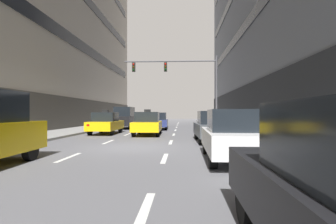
{
  "coord_description": "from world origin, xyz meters",
  "views": [
    {
      "loc": [
        2.24,
        -12.11,
        1.53
      ],
      "look_at": [
        0.71,
        17.46,
        1.64
      ],
      "focal_mm": 28.86,
      "sensor_mm": 36.0,
      "label": 1
    }
  ],
  "objects_px": {
    "car_driving_4": "(158,121)",
    "taxi_driving_0": "(106,123)",
    "car_parked_2": "(214,127)",
    "pedestrian_0": "(222,119)",
    "traffic_signal_0": "(185,77)",
    "car_parked_1": "(234,135)",
    "pedestrian_1": "(230,118)",
    "taxi_driving_2": "(148,124)",
    "car_driving_1": "(125,118)"
  },
  "relations": [
    {
      "from": "car_driving_4",
      "to": "pedestrian_1",
      "type": "height_order",
      "value": "pedestrian_1"
    },
    {
      "from": "car_driving_4",
      "to": "taxi_driving_0",
      "type": "bearing_deg",
      "value": -120.58
    },
    {
      "from": "pedestrian_0",
      "to": "pedestrian_1",
      "type": "height_order",
      "value": "pedestrian_1"
    },
    {
      "from": "traffic_signal_0",
      "to": "car_parked_1",
      "type": "bearing_deg",
      "value": -84.84
    },
    {
      "from": "taxi_driving_2",
      "to": "pedestrian_0",
      "type": "xyz_separation_m",
      "value": [
        5.79,
        4.48,
        0.22
      ]
    },
    {
      "from": "taxi_driving_0",
      "to": "pedestrian_1",
      "type": "relative_size",
      "value": 2.66
    },
    {
      "from": "car_driving_1",
      "to": "pedestrian_0",
      "type": "height_order",
      "value": "car_driving_1"
    },
    {
      "from": "car_driving_4",
      "to": "pedestrian_1",
      "type": "distance_m",
      "value": 7.84
    },
    {
      "from": "taxi_driving_0",
      "to": "traffic_signal_0",
      "type": "xyz_separation_m",
      "value": [
        5.8,
        5.24,
        4.08
      ]
    },
    {
      "from": "car_parked_2",
      "to": "pedestrian_0",
      "type": "distance_m",
      "value": 8.79
    },
    {
      "from": "car_driving_1",
      "to": "car_driving_4",
      "type": "height_order",
      "value": "car_driving_1"
    },
    {
      "from": "taxi_driving_0",
      "to": "pedestrian_1",
      "type": "xyz_separation_m",
      "value": [
        10.55,
        8.65,
        0.27
      ]
    },
    {
      "from": "car_driving_4",
      "to": "car_parked_1",
      "type": "bearing_deg",
      "value": -76.51
    },
    {
      "from": "car_parked_2",
      "to": "pedestrian_0",
      "type": "relative_size",
      "value": 2.9
    },
    {
      "from": "car_driving_4",
      "to": "traffic_signal_0",
      "type": "distance_m",
      "value": 4.79
    },
    {
      "from": "taxi_driving_0",
      "to": "car_driving_1",
      "type": "height_order",
      "value": "car_driving_1"
    },
    {
      "from": "pedestrian_0",
      "to": "taxi_driving_2",
      "type": "bearing_deg",
      "value": -142.27
    },
    {
      "from": "car_driving_4",
      "to": "car_driving_1",
      "type": "bearing_deg",
      "value": 161.59
    },
    {
      "from": "car_driving_1",
      "to": "car_parked_1",
      "type": "bearing_deg",
      "value": -67.25
    },
    {
      "from": "traffic_signal_0",
      "to": "pedestrian_0",
      "type": "distance_m",
      "value": 5.26
    },
    {
      "from": "car_driving_4",
      "to": "pedestrian_0",
      "type": "distance_m",
      "value": 6.01
    },
    {
      "from": "car_driving_1",
      "to": "traffic_signal_0",
      "type": "height_order",
      "value": "traffic_signal_0"
    },
    {
      "from": "car_driving_4",
      "to": "car_parked_2",
      "type": "distance_m",
      "value": 11.34
    },
    {
      "from": "pedestrian_1",
      "to": "car_parked_1",
      "type": "bearing_deg",
      "value": -99.72
    },
    {
      "from": "car_parked_2",
      "to": "traffic_signal_0",
      "type": "distance_m",
      "value": 11.13
    },
    {
      "from": "car_driving_4",
      "to": "pedestrian_0",
      "type": "relative_size",
      "value": 2.8
    },
    {
      "from": "car_parked_2",
      "to": "traffic_signal_0",
      "type": "xyz_separation_m",
      "value": [
        -1.44,
        10.27,
        4.05
      ]
    },
    {
      "from": "taxi_driving_0",
      "to": "traffic_signal_0",
      "type": "relative_size",
      "value": 0.5
    },
    {
      "from": "car_driving_4",
      "to": "pedestrian_1",
      "type": "xyz_separation_m",
      "value": [
        7.22,
        3.03,
        0.28
      ]
    },
    {
      "from": "taxi_driving_2",
      "to": "pedestrian_0",
      "type": "distance_m",
      "value": 7.32
    },
    {
      "from": "taxi_driving_2",
      "to": "pedestrian_1",
      "type": "relative_size",
      "value": 2.72
    },
    {
      "from": "pedestrian_0",
      "to": "pedestrian_1",
      "type": "bearing_deg",
      "value": 72.75
    },
    {
      "from": "taxi_driving_0",
      "to": "taxi_driving_2",
      "type": "distance_m",
      "value": 3.31
    },
    {
      "from": "car_driving_1",
      "to": "traffic_signal_0",
      "type": "xyz_separation_m",
      "value": [
        5.88,
        -1.51,
        3.8
      ]
    },
    {
      "from": "taxi_driving_2",
      "to": "car_driving_1",
      "type": "bearing_deg",
      "value": 113.1
    },
    {
      "from": "taxi_driving_0",
      "to": "car_parked_2",
      "type": "height_order",
      "value": "taxi_driving_0"
    },
    {
      "from": "traffic_signal_0",
      "to": "pedestrian_1",
      "type": "xyz_separation_m",
      "value": [
        4.75,
        3.41,
        -3.8
      ]
    },
    {
      "from": "taxi_driving_2",
      "to": "car_parked_1",
      "type": "bearing_deg",
      "value": -67.52
    },
    {
      "from": "taxi_driving_0",
      "to": "pedestrian_0",
      "type": "bearing_deg",
      "value": 21.8
    },
    {
      "from": "car_parked_1",
      "to": "pedestrian_1",
      "type": "relative_size",
      "value": 2.78
    },
    {
      "from": "car_parked_1",
      "to": "pedestrian_0",
      "type": "bearing_deg",
      "value": 83.05
    },
    {
      "from": "car_driving_1",
      "to": "pedestrian_1",
      "type": "distance_m",
      "value": 10.79
    },
    {
      "from": "car_driving_1",
      "to": "car_driving_4",
      "type": "xyz_separation_m",
      "value": [
        3.4,
        -1.13,
        -0.28
      ]
    },
    {
      "from": "car_parked_1",
      "to": "car_driving_4",
      "type": "bearing_deg",
      "value": 103.49
    },
    {
      "from": "traffic_signal_0",
      "to": "pedestrian_1",
      "type": "height_order",
      "value": "traffic_signal_0"
    },
    {
      "from": "car_parked_1",
      "to": "pedestrian_0",
      "type": "distance_m",
      "value": 14.38
    },
    {
      "from": "car_parked_1",
      "to": "traffic_signal_0",
      "type": "distance_m",
      "value": 16.5
    },
    {
      "from": "traffic_signal_0",
      "to": "pedestrian_1",
      "type": "distance_m",
      "value": 6.97
    },
    {
      "from": "pedestrian_1",
      "to": "taxi_driving_2",
      "type": "bearing_deg",
      "value": -127.64
    },
    {
      "from": "car_driving_1",
      "to": "traffic_signal_0",
      "type": "relative_size",
      "value": 0.52
    }
  ]
}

